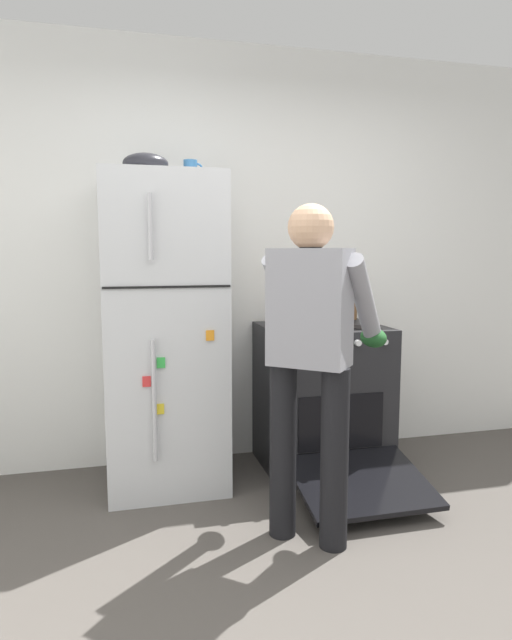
{
  "coord_description": "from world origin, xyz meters",
  "views": [
    {
      "loc": [
        -0.8,
        -1.67,
        1.39
      ],
      "look_at": [
        -0.04,
        1.32,
        1.0
      ],
      "focal_mm": 30.91,
      "sensor_mm": 36.0,
      "label": 1
    }
  ],
  "objects_px": {
    "pepper_mill": "(354,306)",
    "person_cook": "(312,344)",
    "coffee_mug": "(191,168)",
    "refrigerator": "(163,333)",
    "red_pot": "(301,316)",
    "mixing_bowl": "(146,164)",
    "stove_range": "(323,398)"
  },
  "relations": [
    {
      "from": "person_cook",
      "to": "coffee_mug",
      "type": "xyz_separation_m",
      "value": [
        -0.44,
        0.9,
        0.91
      ]
    },
    {
      "from": "red_pot",
      "to": "pepper_mill",
      "type": "bearing_deg",
      "value": 28.52
    },
    {
      "from": "pepper_mill",
      "to": "red_pot",
      "type": "bearing_deg",
      "value": -151.48
    },
    {
      "from": "refrigerator",
      "to": "coffee_mug",
      "type": "xyz_separation_m",
      "value": [
        0.18,
        0.05,
        0.96
      ]
    },
    {
      "from": "person_cook",
      "to": "red_pot",
      "type": "xyz_separation_m",
      "value": [
        0.22,
        0.8,
        0.03
      ]
    },
    {
      "from": "pepper_mill",
      "to": "mixing_bowl",
      "type": "xyz_separation_m",
      "value": [
        -1.38,
        -0.2,
        0.86
      ]
    },
    {
      "from": "refrigerator",
      "to": "person_cook",
      "type": "relative_size",
      "value": 1.14
    },
    {
      "from": "red_pot",
      "to": "mixing_bowl",
      "type": "xyz_separation_m",
      "value": [
        -0.92,
        0.05,
        0.89
      ]
    },
    {
      "from": "pepper_mill",
      "to": "mixing_bowl",
      "type": "distance_m",
      "value": 1.64
    },
    {
      "from": "stove_range",
      "to": "pepper_mill",
      "type": "distance_m",
      "value": 0.68
    },
    {
      "from": "pepper_mill",
      "to": "person_cook",
      "type": "bearing_deg",
      "value": -123.03
    },
    {
      "from": "stove_range",
      "to": "red_pot",
      "type": "height_order",
      "value": "red_pot"
    },
    {
      "from": "coffee_mug",
      "to": "mixing_bowl",
      "type": "xyz_separation_m",
      "value": [
        -0.26,
        -0.05,
        0.01
      ]
    },
    {
      "from": "stove_range",
      "to": "mixing_bowl",
      "type": "height_order",
      "value": "mixing_bowl"
    },
    {
      "from": "refrigerator",
      "to": "red_pot",
      "type": "distance_m",
      "value": 0.84
    },
    {
      "from": "person_cook",
      "to": "red_pot",
      "type": "bearing_deg",
      "value": 74.56
    },
    {
      "from": "coffee_mug",
      "to": "pepper_mill",
      "type": "xyz_separation_m",
      "value": [
        1.12,
        0.15,
        -0.85
      ]
    },
    {
      "from": "refrigerator",
      "to": "mixing_bowl",
      "type": "distance_m",
      "value": 0.97
    },
    {
      "from": "stove_range",
      "to": "refrigerator",
      "type": "bearing_deg",
      "value": 178.99
    },
    {
      "from": "person_cook",
      "to": "mixing_bowl",
      "type": "relative_size",
      "value": 6.27
    },
    {
      "from": "coffee_mug",
      "to": "pepper_mill",
      "type": "relative_size",
      "value": 0.6
    },
    {
      "from": "refrigerator",
      "to": "mixing_bowl",
      "type": "relative_size",
      "value": 7.13
    },
    {
      "from": "coffee_mug",
      "to": "red_pot",
      "type": "bearing_deg",
      "value": -8.66
    },
    {
      "from": "refrigerator",
      "to": "mixing_bowl",
      "type": "bearing_deg",
      "value": 179.78
    },
    {
      "from": "refrigerator",
      "to": "pepper_mill",
      "type": "distance_m",
      "value": 1.32
    },
    {
      "from": "stove_range",
      "to": "person_cook",
      "type": "xyz_separation_m",
      "value": [
        -0.38,
        -0.83,
        0.5
      ]
    },
    {
      "from": "coffee_mug",
      "to": "person_cook",
      "type": "bearing_deg",
      "value": -63.99
    },
    {
      "from": "pepper_mill",
      "to": "coffee_mug",
      "type": "bearing_deg",
      "value": -172.35
    },
    {
      "from": "stove_range",
      "to": "person_cook",
      "type": "bearing_deg",
      "value": -114.64
    },
    {
      "from": "red_pot",
      "to": "pepper_mill",
      "type": "relative_size",
      "value": 1.74
    },
    {
      "from": "coffee_mug",
      "to": "mixing_bowl",
      "type": "bearing_deg",
      "value": -169.22
    },
    {
      "from": "red_pot",
      "to": "pepper_mill",
      "type": "distance_m",
      "value": 0.52
    }
  ]
}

